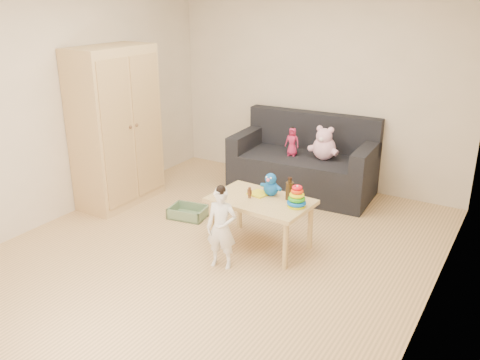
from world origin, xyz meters
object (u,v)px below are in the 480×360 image
Objects in this scene: wardrobe at (116,127)px; toddler at (221,229)px; sofa at (302,174)px; play_table at (261,223)px.

wardrobe is 2.13m from toddler.
wardrobe is 1.06× the size of sofa.
wardrobe is 2.17m from play_table.
sofa is at bearing 80.41° from toddler.
toddler reaches higher than play_table.
play_table is at bearing 64.25° from toddler.
play_table is (2.05, -0.17, -0.68)m from wardrobe.
toddler is (0.14, -2.11, 0.14)m from sofa.
toddler reaches higher than sofa.
wardrobe is at bearing 146.51° from toddler.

